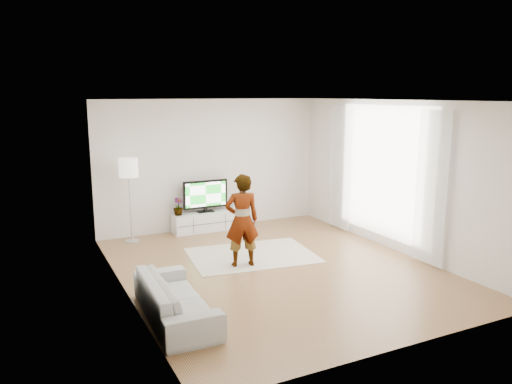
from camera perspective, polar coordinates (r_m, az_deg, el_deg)
name	(u,v)px	position (r m, az deg, el deg)	size (l,w,h in m)	color
floor	(277,269)	(8.54, 2.36, -8.73)	(6.00, 6.00, 0.00)	#AE794E
ceiling	(278,101)	(8.03, 2.52, 10.40)	(6.00, 6.00, 0.00)	white
wall_left	(123,202)	(7.34, -14.99, -1.07)	(0.02, 6.00, 2.80)	silver
wall_right	(396,176)	(9.61, 15.67, 1.73)	(0.02, 6.00, 2.80)	silver
wall_back	(211,164)	(10.87, -5.15, 3.16)	(5.00, 0.02, 2.80)	silver
wall_front	(406,232)	(5.79, 16.82, -4.42)	(5.00, 0.02, 2.80)	silver
window	(384,172)	(9.81, 14.43, 2.28)	(0.01, 2.60, 2.50)	white
curtain_near	(432,189)	(8.83, 19.46, 0.38)	(0.04, 0.70, 2.60)	white
curtain_far	(340,168)	(10.78, 9.61, 2.72)	(0.04, 0.70, 2.60)	white
media_console	(206,221)	(10.81, -5.69, -3.36)	(1.46, 0.42, 0.41)	white
television	(205,195)	(10.70, -5.80, -0.33)	(0.99, 0.19, 0.69)	black
game_console	(233,204)	(10.96, -2.60, -1.42)	(0.06, 0.16, 0.22)	white
potted_plant	(178,207)	(10.52, -8.90, -1.66)	(0.21, 0.21, 0.37)	#3F7238
rug	(252,255)	(9.19, -0.47, -7.24)	(2.23, 1.60, 0.01)	beige
player	(242,220)	(8.44, -1.62, -3.25)	(0.58, 0.38, 1.59)	#334772
sofa	(175,298)	(6.76, -9.21, -11.89)	(1.88, 0.74, 0.55)	beige
floor_lamp	(129,171)	(10.03, -14.35, 2.29)	(0.37, 0.37, 1.67)	silver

